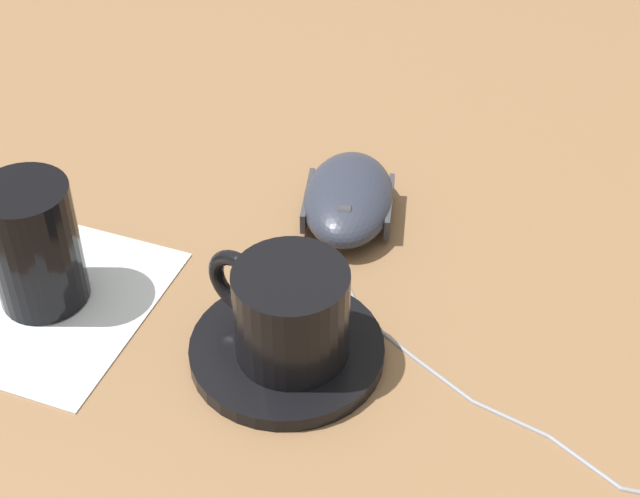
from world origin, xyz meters
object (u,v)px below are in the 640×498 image
saucer (287,350)px  coffee_cup (288,311)px  computer_mouse (348,199)px  drinking_glass (34,244)px

saucer → coffee_cup: coffee_cup is taller
coffee_cup → computer_mouse: coffee_cup is taller
coffee_cup → drinking_glass: (0.08, 0.16, 0.00)m
coffee_cup → saucer: bearing=25.4°
saucer → drinking_glass: 0.18m
drinking_glass → coffee_cup: bearing=-115.5°
saucer → drinking_glass: drinking_glass is taller
computer_mouse → saucer: bearing=157.0°
saucer → drinking_glass: size_ratio=1.39×
coffee_cup → drinking_glass: bearing=64.5°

